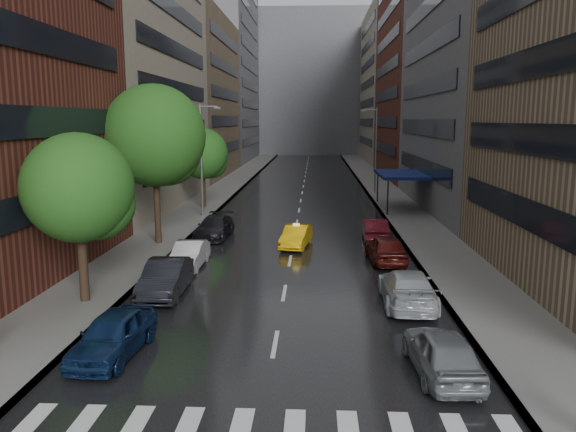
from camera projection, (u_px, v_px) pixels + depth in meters
The scene contains 16 objects.
ground at pixel (265, 399), 16.17m from camera, with size 220.00×220.00×0.00m, color gray.
road at pixel (303, 188), 65.38m from camera, with size 14.00×140.00×0.01m, color black.
sidewalk_left at pixel (226, 187), 65.79m from camera, with size 4.00×140.00×0.15m, color gray.
sidewalk_right at pixel (381, 188), 64.94m from camera, with size 4.00×140.00×0.15m, color gray.
buildings_left at pixel (188, 56), 72.02m from camera, with size 8.00×108.00×38.00m.
buildings_right at pixel (427, 61), 68.71m from camera, with size 8.05×109.10×36.00m.
building_far at pixel (310, 84), 129.59m from camera, with size 40.00×14.00×32.00m, color slate.
tree_near at pixel (78, 188), 23.65m from camera, with size 4.66×4.66×7.43m.
tree_mid at pixel (154, 136), 34.79m from camera, with size 6.35×6.35×10.12m.
tree_far at pixel (203, 154), 49.71m from camera, with size 4.52×4.52×7.21m.
taxi at pixel (296, 236), 35.28m from camera, with size 1.44×4.12×1.36m, color yellow.
parked_cars_left at pixel (182, 262), 28.67m from camera, with size 2.30×24.25×1.60m.
parked_cars_right at pixel (398, 270), 27.03m from camera, with size 2.29×24.58×1.60m.
street_lamp_left at pixel (202, 158), 45.23m from camera, with size 1.74×0.22×9.00m.
street_lamp_right at pixel (375, 149), 59.26m from camera, with size 1.74×0.22×9.00m.
awning at pixel (401, 174), 49.66m from camera, with size 4.00×8.00×3.12m.
Camera 1 is at (1.38, -14.99, 7.94)m, focal length 35.00 mm.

